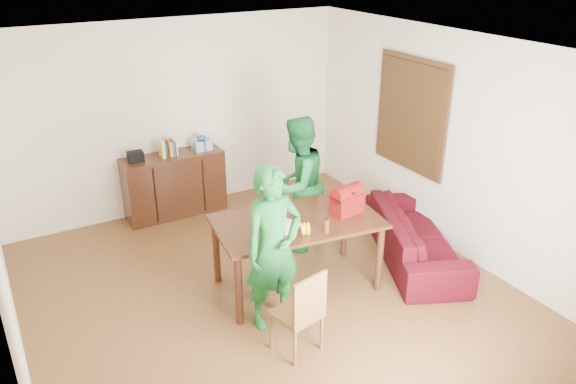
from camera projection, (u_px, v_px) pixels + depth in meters
room at (265, 184)px, 5.81m from camera, size 5.20×5.70×2.90m
table at (297, 229)px, 6.14m from camera, size 1.91×1.24×0.84m
chair at (298, 327)px, 5.33m from camera, size 0.48×0.46×0.89m
person_near at (273, 248)px, 5.50m from camera, size 0.65×0.45×1.72m
person_far at (297, 184)px, 6.92m from camera, size 1.03×0.94×1.72m
laptop at (284, 224)px, 5.91m from camera, size 0.41×0.35×0.24m
bananas at (306, 233)px, 5.78m from camera, size 0.16×0.14×0.05m
bottle at (326, 225)px, 5.80m from camera, size 0.08×0.08×0.17m
red_bag at (347, 202)px, 6.20m from camera, size 0.38×0.25×0.26m
sofa at (415, 235)px, 6.90m from camera, size 1.56×2.18×0.59m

